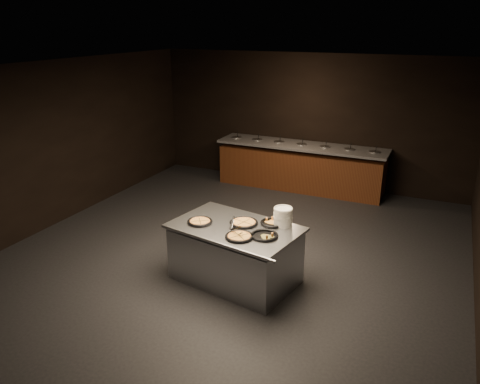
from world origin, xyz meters
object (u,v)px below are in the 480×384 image
at_px(plate_stack, 283,217).
at_px(pan_veggie_whole, 200,221).
at_px(serving_counter, 235,254).
at_px(pan_cheese_whole, 244,223).

height_order(plate_stack, pan_veggie_whole, plate_stack).
distance_m(serving_counter, pan_veggie_whole, 0.68).
bearing_deg(pan_cheese_whole, pan_veggie_whole, -159.25).
xyz_separation_m(plate_stack, pan_cheese_whole, (-0.51, -0.18, -0.11)).
bearing_deg(plate_stack, pan_cheese_whole, -160.29).
bearing_deg(pan_cheese_whole, serving_counter, -120.67).
bearing_deg(pan_veggie_whole, plate_stack, 20.27).
distance_m(plate_stack, pan_veggie_whole, 1.17).
distance_m(serving_counter, plate_stack, 0.87).
bearing_deg(pan_veggie_whole, serving_counter, 10.52).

